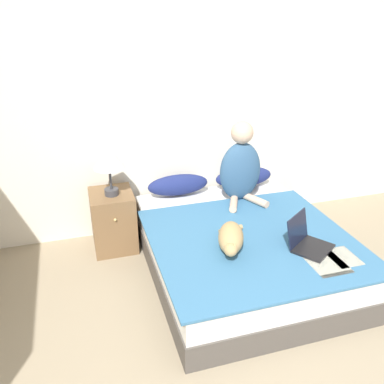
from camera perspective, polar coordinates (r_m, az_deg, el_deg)
name	(u,v)px	position (r m, az deg, el deg)	size (l,w,h in m)	color
wall_back	(174,107)	(4.04, -2.56, 11.79)	(5.90, 0.05, 2.55)	silver
bed	(242,250)	(3.65, 7.05, -8.09)	(1.64, 1.93, 0.43)	#4C4742
pillow_near	(178,185)	(4.08, -1.97, 1.01)	(0.62, 0.21, 0.21)	navy
pillow_far	(244,177)	(4.31, 7.27, 2.11)	(0.62, 0.21, 0.21)	navy
person_sitting	(241,167)	(3.92, 6.84, 3.45)	(0.41, 0.40, 0.78)	#33567A
cat_tabby	(231,238)	(3.20, 5.47, -6.45)	(0.37, 0.52, 0.20)	tan
laptop_open	(308,241)	(3.35, 15.91, -6.68)	(0.42, 0.42, 0.26)	black
nightstand	(113,220)	(4.01, -10.98, -3.92)	(0.40, 0.47, 0.58)	brown
table_lamp	(109,159)	(3.71, -11.63, 4.53)	(0.28, 0.28, 0.48)	#38383D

